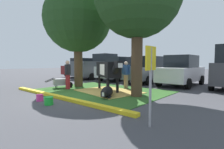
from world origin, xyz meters
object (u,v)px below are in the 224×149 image
pickup_truck_black (99,67)px  sedan_silver (120,69)px  bucket_pink (40,98)px  sedan_red (147,70)px  calf_lying (107,92)px  cow_holstein (108,70)px  parking_sign (151,70)px  person_visitor_near (126,74)px  hatchback_white (181,71)px  wheelbarrow (62,82)px  person_handler (135,76)px  sedan_blue (83,68)px  person_visitor_far (68,74)px  bucket_green (49,101)px  shade_tree_left (78,19)px

pickup_truck_black → sedan_silver: 2.81m
bucket_pink → sedan_silver: (-2.58, 8.48, 0.84)m
sedan_red → calf_lying: bearing=-76.8°
cow_holstein → parking_sign: (4.17, -3.18, 0.19)m
person_visitor_near → hatchback_white: hatchback_white is taller
cow_holstein → wheelbarrow: bearing=-160.7°
person_handler → calf_lying: bearing=-102.0°
sedan_blue → sedan_silver: (5.45, -0.46, 0.00)m
person_handler → person_visitor_far: 3.90m
bucket_green → sedan_silver: 9.27m
person_handler → person_visitor_far: size_ratio=1.00×
shade_tree_left → hatchback_white: (4.83, 4.82, -3.27)m
cow_holstein → sedan_silver: (-3.10, 4.94, -0.17)m
person_visitor_near → sedan_silver: sedan_silver is taller
wheelbarrow → bucket_green: 4.13m
person_visitor_near → wheelbarrow: (-2.98, -2.42, -0.47)m
wheelbarrow → sedan_blue: (-5.69, 6.40, 0.60)m
wheelbarrow → sedan_silver: (-0.25, 5.94, 0.60)m
wheelbarrow → sedan_silver: bearing=92.4°
person_visitor_near → calf_lying: bearing=-71.4°
calf_lying → bucket_green: 2.49m
person_handler → parking_sign: size_ratio=0.86×
shade_tree_left → bucket_green: (3.00, -3.75, -4.10)m
parking_sign → pickup_truck_black: 13.12m
cow_holstein → person_handler: bearing=18.1°
sedan_silver → bucket_green: bearing=-68.2°
cow_holstein → wheelbarrow: (-2.85, -1.00, -0.77)m
wheelbarrow → pickup_truck_black: size_ratio=0.29×
sedan_silver → hatchback_white: (5.26, -0.01, 0.00)m
person_handler → sedan_red: size_ratio=0.37×
parking_sign → sedan_silver: size_ratio=0.43×
person_handler → parking_sign: bearing=-52.4°
person_handler → sedan_blue: sedan_blue is taller
cow_holstein → bucket_green: (0.33, -3.62, -1.00)m
sedan_blue → hatchback_white: same height
calf_lying → bucket_green: bearing=-106.1°
person_visitor_near → bucket_green: (0.20, -5.05, -0.70)m
pickup_truck_black → hatchback_white: (8.05, -0.30, -0.13)m
sedan_red → bucket_pink: bearing=-90.5°
cow_holstein → sedan_silver: bearing=122.1°
sedan_red → shade_tree_left: bearing=-114.4°
cow_holstein → person_visitor_near: bearing=84.8°
bucket_pink → pickup_truck_black: 10.33m
cow_holstein → sedan_red: bearing=95.1°
wheelbarrow → bucket_pink: bearing=-47.5°
calf_lying → person_visitor_far: size_ratio=0.78×
calf_lying → person_visitor_far: person_visitor_far is taller
person_handler → sedan_silver: (-4.48, 4.49, 0.10)m
cow_holstein → person_handler: size_ratio=1.73×
person_visitor_near → parking_sign: bearing=-48.7°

